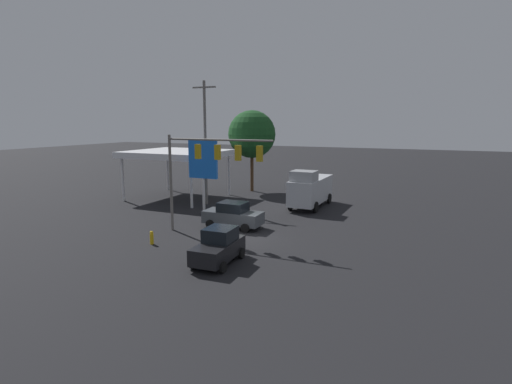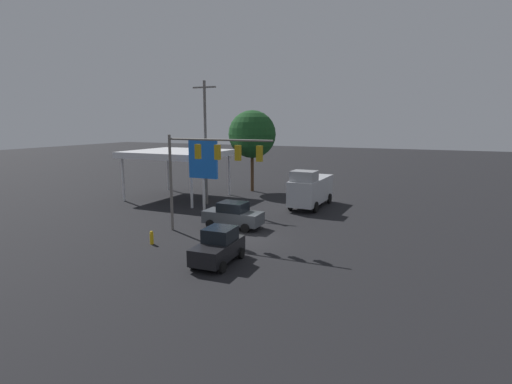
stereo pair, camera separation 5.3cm
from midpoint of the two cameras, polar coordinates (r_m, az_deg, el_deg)
ground_plane at (r=27.49m, az=-1.77°, el=-6.46°), size 200.00×200.00×0.00m
traffic_signal_assembly at (r=27.24m, az=-6.77°, el=4.58°), size 7.95×0.43×6.90m
utility_pole at (r=37.81m, az=-7.30°, el=7.27°), size 2.40×0.26×11.49m
gas_station_canopy at (r=41.65m, az=-11.19°, el=5.34°), size 9.19×8.56×4.89m
price_sign at (r=34.28m, az=-7.62°, el=4.34°), size 2.72×0.27×6.32m
sedan_far at (r=29.73m, az=-3.37°, el=-3.31°), size 4.42×2.10×1.93m
delivery_truck at (r=37.03m, az=7.72°, el=0.44°), size 2.68×6.85×3.58m
hatchback_crossing at (r=22.47m, az=-5.43°, el=-7.75°), size 2.10×3.88×1.97m
street_tree at (r=44.92m, az=-0.62°, el=8.23°), size 5.30×5.30×9.07m
fire_hydrant at (r=26.68m, az=-14.73°, el=-6.32°), size 0.24×0.24×0.88m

